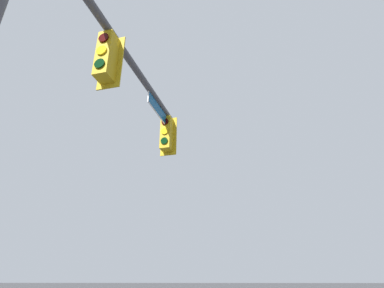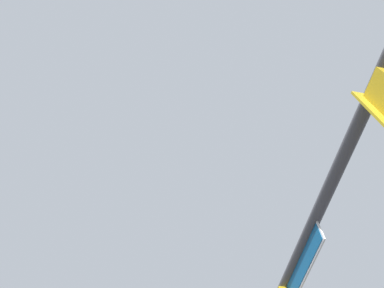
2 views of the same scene
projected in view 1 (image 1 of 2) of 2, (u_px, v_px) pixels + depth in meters
signal_pole_near at (113, 86)px, 6.26m from camera, size 6.68×1.45×6.67m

